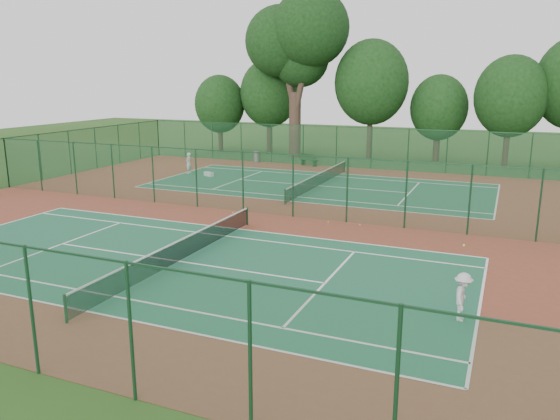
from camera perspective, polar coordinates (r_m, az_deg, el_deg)
The scene contains 19 objects.
ground at distance 30.93m, azimuth -1.30°, elevation -0.43°, with size 120.00×120.00×0.00m, color #244816.
red_pad at distance 30.92m, azimuth -1.30°, elevation -0.42°, with size 40.00×36.00×0.01m, color brown.
court_near at distance 23.34m, azimuth -10.44°, elevation -5.32°, with size 23.77×10.97×0.01m, color #1D5E3F.
court_far at distance 39.11m, azimuth 4.11°, elevation 2.53°, with size 23.77×10.97×0.01m, color #1B5838.
fence_north at distance 47.35m, azimuth 7.70°, elevation 6.51°, with size 40.00×0.09×3.50m.
fence_west at distance 42.74m, azimuth -26.67°, elevation 4.44°, with size 0.09×36.00×3.50m.
fence_divider at distance 30.55m, azimuth -1.32°, elevation 2.78°, with size 40.00×0.09×3.50m.
tennis_net_near at distance 23.18m, azimuth -10.49°, elevation -4.08°, with size 0.10×12.90×0.97m.
tennis_net_far at distance 39.01m, azimuth 4.12°, elevation 3.30°, with size 0.10×12.90×0.97m.
player_near at distance 18.27m, azimuth 18.53°, elevation -8.60°, with size 1.01×0.58×1.57m, color silver.
player_far at distance 44.60m, azimuth -9.54°, elevation 4.85°, with size 0.62×0.40×1.69m, color silver.
trash_bin at distance 50.26m, azimuth -2.47°, elevation 5.57°, with size 0.54×0.54×0.98m, color slate.
bench at distance 48.07m, azimuth 2.97°, elevation 5.26°, with size 1.76×1.06×1.05m.
kit_bag at distance 43.27m, azimuth -7.45°, elevation 3.73°, with size 0.87×0.33×0.33m, color silver.
stray_ball_a at distance 29.11m, azimuth 5.06°, elevation -1.28°, with size 0.07×0.07×0.07m, color #BFD732.
stray_ball_b at distance 28.78m, azimuth 8.36°, elevation -1.55°, with size 0.07×0.07×0.07m, color yellow.
stray_ball_c at distance 31.23m, azimuth -4.94°, elevation -0.26°, with size 0.07×0.07×0.07m, color #D3E735.
big_tree at distance 53.11m, azimuth 1.82°, elevation 17.33°, with size 10.08×7.38×15.48m.
evergreen_row at distance 53.47m, azimuth 9.95°, elevation 5.33°, with size 39.00×5.00×12.00m, color black, non-canonical shape.
Camera 1 is at (12.33, -27.36, 7.48)m, focal length 35.00 mm.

